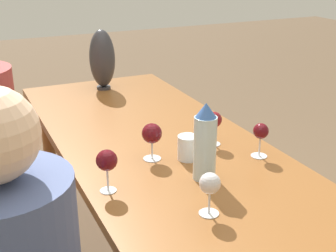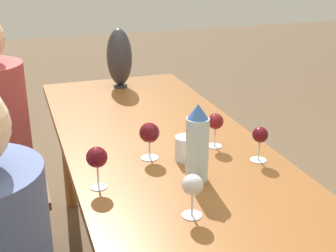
% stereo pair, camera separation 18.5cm
% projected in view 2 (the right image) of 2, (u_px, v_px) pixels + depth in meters
% --- Properties ---
extents(dining_table, '(2.29, 0.80, 0.78)m').
position_uv_depth(dining_table, '(170.00, 171.00, 1.89)').
color(dining_table, brown).
rests_on(dining_table, ground_plane).
extents(water_bottle, '(0.08, 0.08, 0.28)m').
position_uv_depth(water_bottle, '(197.00, 144.00, 1.59)').
color(water_bottle, '#ADCCD6').
rests_on(water_bottle, dining_table).
extents(water_tumbler, '(0.08, 0.08, 0.09)m').
position_uv_depth(water_tumbler, '(185.00, 148.00, 1.78)').
color(water_tumbler, silver).
rests_on(water_tumbler, dining_table).
extents(vase, '(0.14, 0.14, 0.34)m').
position_uv_depth(vase, '(119.00, 57.00, 2.65)').
color(vase, '#2D2D33').
rests_on(vase, dining_table).
extents(wine_glass_0, '(0.07, 0.07, 0.14)m').
position_uv_depth(wine_glass_0, '(192.00, 186.00, 1.39)').
color(wine_glass_0, silver).
rests_on(wine_glass_0, dining_table).
extents(wine_glass_2, '(0.06, 0.06, 0.14)m').
position_uv_depth(wine_glass_2, '(260.00, 136.00, 1.75)').
color(wine_glass_2, silver).
rests_on(wine_glass_2, dining_table).
extents(wine_glass_3, '(0.07, 0.07, 0.14)m').
position_uv_depth(wine_glass_3, '(215.00, 122.00, 1.88)').
color(wine_glass_3, silver).
rests_on(wine_glass_3, dining_table).
extents(wine_glass_5, '(0.07, 0.07, 0.15)m').
position_uv_depth(wine_glass_5, '(97.00, 158.00, 1.55)').
color(wine_glass_5, silver).
rests_on(wine_glass_5, dining_table).
extents(wine_glass_6, '(0.08, 0.08, 0.15)m').
position_uv_depth(wine_glass_6, '(149.00, 134.00, 1.77)').
color(wine_glass_6, silver).
rests_on(wine_glass_6, dining_table).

